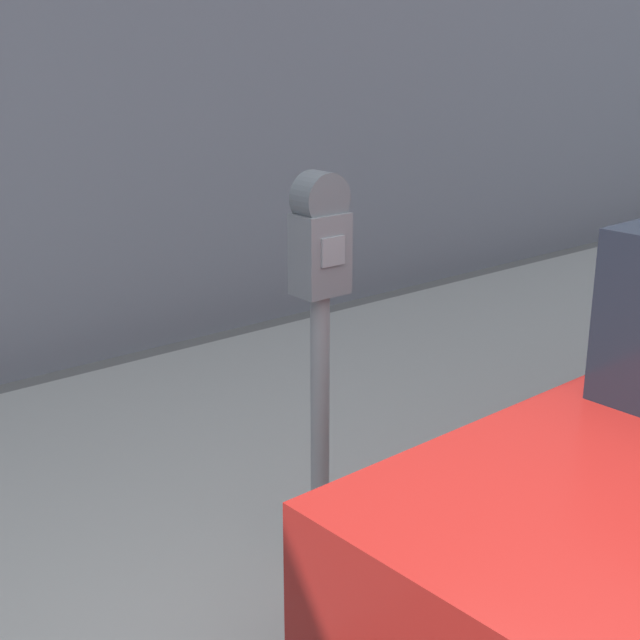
{
  "coord_description": "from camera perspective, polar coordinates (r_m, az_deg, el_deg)",
  "views": [
    {
      "loc": [
        -1.54,
        -1.07,
        2.03
      ],
      "look_at": [
        0.37,
        1.28,
        1.05
      ],
      "focal_mm": 50.0,
      "sensor_mm": 36.0,
      "label": 1
    }
  ],
  "objects": [
    {
      "name": "parking_meter",
      "position": [
        3.17,
        0.0,
        1.38
      ],
      "size": [
        0.19,
        0.14,
        1.46
      ],
      "color": "gray",
      "rests_on": "sidewalk"
    },
    {
      "name": "sidewalk",
      "position": [
        4.12,
        -12.4,
        -11.13
      ],
      "size": [
        24.0,
        2.8,
        0.12
      ],
      "color": "#ADAAA3",
      "rests_on": "ground_plane"
    }
  ]
}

